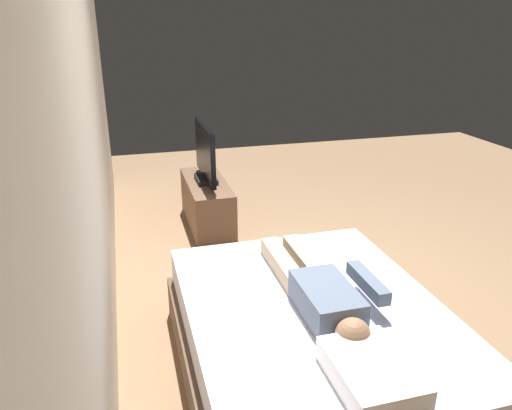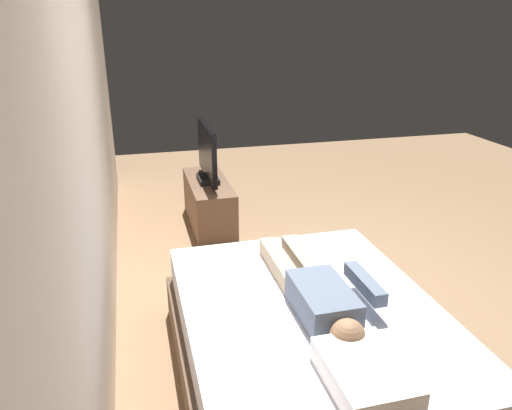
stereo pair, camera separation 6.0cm
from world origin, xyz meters
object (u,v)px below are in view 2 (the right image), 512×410
(person, at_px, (316,290))
(bed, at_px, (310,346))
(remote, at_px, (368,280))
(tv_stand, at_px, (209,204))
(tv, at_px, (207,154))
(pillow, at_px, (365,374))

(person, bearing_deg, bed, 127.47)
(remote, height_order, tv_stand, remote)
(remote, relative_size, tv, 0.17)
(bed, xyz_separation_m, remote, (0.18, -0.44, 0.29))
(remote, bearing_deg, person, 110.47)
(tv_stand, height_order, tv, tv)
(bed, relative_size, tv, 2.24)
(remote, bearing_deg, bed, 112.14)
(remote, distance_m, tv, 2.45)
(person, bearing_deg, tv, 5.04)
(pillow, relative_size, remote, 3.20)
(person, bearing_deg, tv_stand, 5.04)
(person, distance_m, remote, 0.44)
(tv_stand, xyz_separation_m, tv, (-0.00, 0.00, 0.53))
(tv_stand, bearing_deg, pillow, -176.71)
(bed, xyz_separation_m, person, (0.03, -0.04, 0.36))
(person, height_order, tv, tv)
(bed, bearing_deg, tv_stand, 4.14)
(bed, relative_size, pillow, 4.10)
(bed, height_order, remote, remote)
(bed, bearing_deg, tv, 4.14)
(person, bearing_deg, remote, -69.53)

